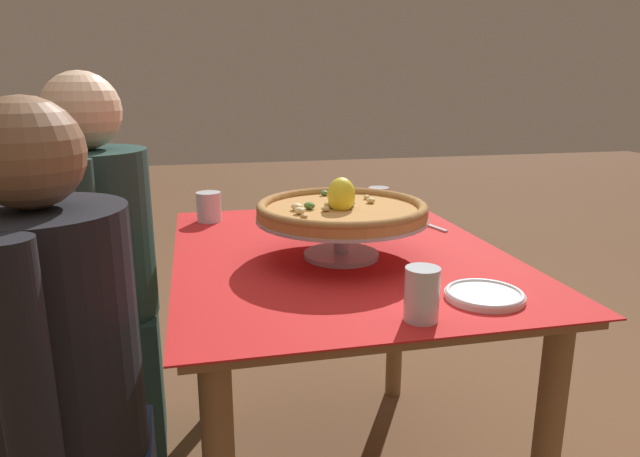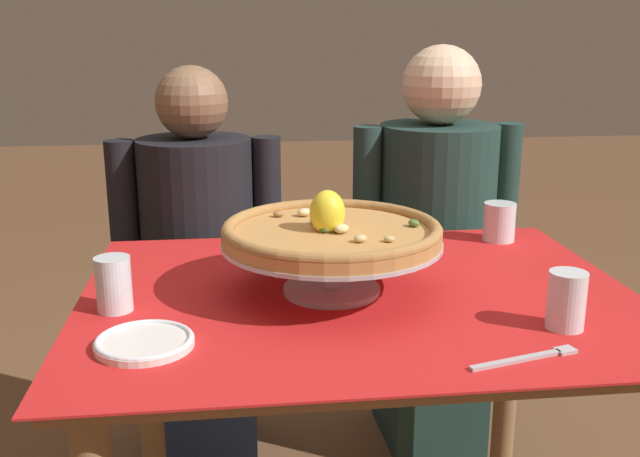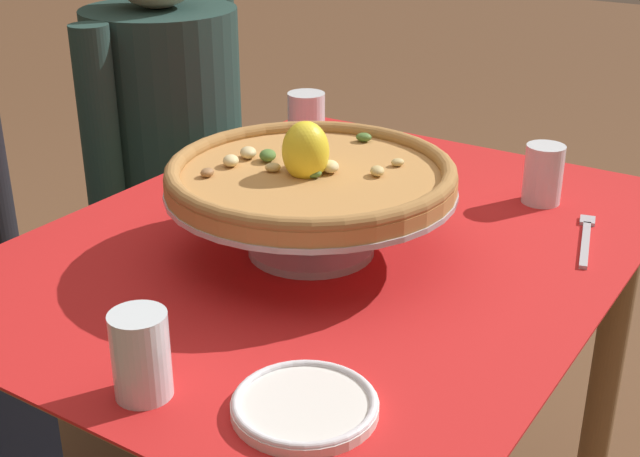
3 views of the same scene
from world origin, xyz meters
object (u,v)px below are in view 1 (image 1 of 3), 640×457
object	(u,v)px
water_glass_front_right	(378,205)
side_plate	(484,295)
dinner_fork	(423,223)
pizza_stand	(342,227)
water_glass_side_left	(422,298)
diner_right	(100,280)
diner_left	(62,420)
water_glass_back_right	(209,209)
pizza	(342,209)

from	to	relation	value
water_glass_front_right	side_plate	xyz separation A→B (m)	(-0.72, 0.01, -0.04)
dinner_fork	pizza_stand	bearing A→B (deg)	128.74
water_glass_side_left	dinner_fork	xyz separation A→B (m)	(0.68, -0.29, -0.04)
diner_right	water_glass_front_right	bearing A→B (deg)	-91.20
diner_left	side_plate	bearing A→B (deg)	-93.33
side_plate	water_glass_side_left	bearing A→B (deg)	112.78
pizza_stand	water_glass_back_right	size ratio (longest dim) A/B	4.58
pizza	water_glass_back_right	distance (m)	0.57
pizza_stand	water_glass_back_right	bearing A→B (deg)	34.54
water_glass_side_left	water_glass_back_right	distance (m)	0.95
pizza	water_glass_back_right	bearing A→B (deg)	34.48
dinner_fork	diner_right	world-z (taller)	diner_right
water_glass_front_right	diner_right	distance (m)	0.90
dinner_fork	diner_right	bearing A→B (deg)	82.69
water_glass_front_right	side_plate	size ratio (longest dim) A/B	0.63
diner_left	diner_right	distance (m)	0.69
dinner_fork	diner_left	xyz separation A→B (m)	(-0.56, 0.97, -0.20)
water_glass_back_right	diner_left	size ratio (longest dim) A/B	0.08
pizza_stand	pizza	world-z (taller)	pizza
water_glass_front_right	diner_right	xyz separation A→B (m)	(0.02, 0.88, -0.20)
water_glass_side_left	water_glass_back_right	xyz separation A→B (m)	(0.87, 0.36, -0.00)
water_glass_front_right	dinner_fork	bearing A→B (deg)	-133.94
pizza	water_glass_side_left	xyz separation A→B (m)	(-0.41, -0.05, -0.08)
pizza	water_glass_side_left	size ratio (longest dim) A/B	4.14
pizza_stand	pizza	xyz separation A→B (m)	(-0.00, 0.00, 0.05)
pizza	water_glass_front_right	bearing A→B (deg)	-30.62
side_plate	diner_left	xyz separation A→B (m)	(0.05, 0.85, -0.20)
water_glass_back_right	side_plate	xyz separation A→B (m)	(-0.80, -0.53, -0.03)
water_glass_front_right	water_glass_side_left	world-z (taller)	same
diner_left	dinner_fork	bearing A→B (deg)	-59.87
pizza	side_plate	xyz separation A→B (m)	(-0.34, -0.22, -0.12)
side_plate	dinner_fork	size ratio (longest dim) A/B	0.84
pizza_stand	water_glass_side_left	size ratio (longest dim) A/B	4.18
diner_left	pizza_stand	bearing A→B (deg)	-65.22
water_glass_front_right	dinner_fork	world-z (taller)	water_glass_front_right
water_glass_side_left	side_plate	size ratio (longest dim) A/B	0.63
diner_left	water_glass_front_right	bearing A→B (deg)	-51.87
water_glass_back_right	dinner_fork	distance (m)	0.68
pizza_stand	side_plate	xyz separation A→B (m)	(-0.34, -0.22, -0.07)
pizza	diner_right	world-z (taller)	diner_right
side_plate	dinner_fork	distance (m)	0.62
water_glass_front_right	water_glass_back_right	size ratio (longest dim) A/B	1.09
pizza_stand	pizza	size ratio (longest dim) A/B	1.01
pizza_stand	water_glass_back_right	world-z (taller)	pizza_stand
side_plate	water_glass_front_right	bearing A→B (deg)	-0.63
pizza	diner_left	world-z (taller)	diner_left
diner_left	diner_right	xyz separation A→B (m)	(0.69, 0.03, 0.04)
water_glass_front_right	diner_left	distance (m)	1.11
pizza	diner_left	bearing A→B (deg)	114.78
water_glass_back_right	dinner_fork	bearing A→B (deg)	-106.13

